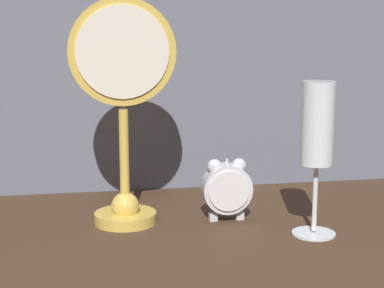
% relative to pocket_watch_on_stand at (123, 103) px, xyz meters
% --- Properties ---
extents(ground_plane, '(4.00, 4.00, 0.00)m').
position_rel_pocket_watch_on_stand_xyz_m(ground_plane, '(0.09, -0.13, -0.18)').
color(ground_plane, '#422D1E').
extents(pocket_watch_on_stand, '(0.15, 0.09, 0.36)m').
position_rel_pocket_watch_on_stand_xyz_m(pocket_watch_on_stand, '(0.00, 0.00, 0.00)').
color(pocket_watch_on_stand, gold).
rests_on(pocket_watch_on_stand, ground_plane).
extents(alarm_clock_twin_bell, '(0.08, 0.03, 0.10)m').
position_rel_pocket_watch_on_stand_xyz_m(alarm_clock_twin_bell, '(0.15, -0.01, -0.13)').
color(alarm_clock_twin_bell, silver).
rests_on(alarm_clock_twin_bell, ground_plane).
extents(champagne_flute, '(0.06, 0.06, 0.22)m').
position_rel_pocket_watch_on_stand_xyz_m(champagne_flute, '(0.26, -0.10, -0.04)').
color(champagne_flute, silver).
rests_on(champagne_flute, ground_plane).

